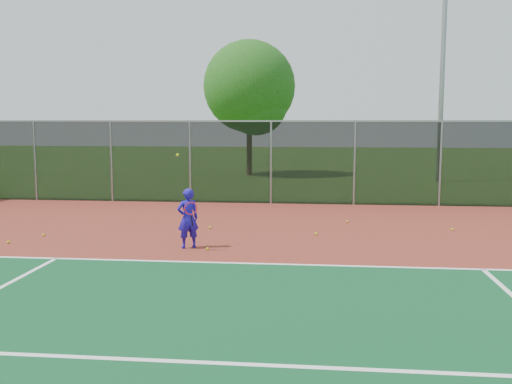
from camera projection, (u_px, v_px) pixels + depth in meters
ground at (405, 318)px, 8.74m from camera, size 120.00×120.00×0.00m
court_apron at (388, 281)px, 10.71m from camera, size 30.00×20.00×0.02m
fence_back at (354, 162)px, 20.40m from camera, size 30.00×0.06×3.03m
tennis_player at (188, 218)px, 13.43m from camera, size 0.62×0.69×2.24m
practice_ball_0 at (210, 227)px, 15.93m from camera, size 0.07×0.07×0.07m
practice_ball_2 at (208, 249)px, 13.26m from camera, size 0.07×0.07×0.07m
practice_ball_3 at (43, 235)px, 14.89m from camera, size 0.07×0.07×0.07m
practice_ball_5 at (316, 234)px, 15.05m from camera, size 0.07×0.07×0.07m
practice_ball_6 at (452, 229)px, 15.64m from camera, size 0.07×0.07×0.07m
practice_ball_7 at (8, 242)px, 14.00m from camera, size 0.07×0.07×0.07m
practice_ball_8 at (347, 221)px, 16.89m from camera, size 0.07×0.07×0.07m
floodlight_n at (443, 50)px, 27.84m from camera, size 0.90×0.40×11.39m
tree_back_left at (251, 91)px, 31.55m from camera, size 5.11×5.11×7.51m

